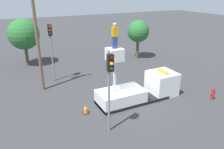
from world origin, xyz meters
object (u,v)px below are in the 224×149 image
object	(u,v)px
worker	(115,36)
fire_hydrant	(213,94)
bucket_truck	(140,90)
tree_right_bg	(138,32)
traffic_cone_rear	(86,109)
tree_left_bg	(24,34)
utility_pole	(37,38)
traffic_light_pole	(110,77)
traffic_light_across	(51,41)

from	to	relation	value
worker	fire_hydrant	xyz separation A→B (m)	(7.59, -2.71, -4.90)
bucket_truck	tree_right_bg	bearing A→B (deg)	58.24
traffic_cone_rear	tree_left_bg	bearing A→B (deg)	100.36
traffic_cone_rear	fire_hydrant	bearing A→B (deg)	-14.78
utility_pole	traffic_light_pole	bearing A→B (deg)	-72.43
worker	tree_left_bg	bearing A→B (deg)	110.15
tree_right_bg	utility_pole	size ratio (longest dim) A/B	0.55
traffic_light_across	utility_pole	xyz separation A→B (m)	(-1.34, -1.46, 0.72)
tree_left_bg	tree_right_bg	bearing A→B (deg)	-14.29
traffic_light_across	traffic_cone_rear	bearing A→B (deg)	-84.52
worker	fire_hydrant	world-z (taller)	worker
fire_hydrant	tree_right_bg	distance (m)	12.81
fire_hydrant	traffic_light_across	bearing A→B (deg)	138.05
bucket_truck	tree_right_bg	xyz separation A→B (m)	(6.02, 9.73, 2.59)
bucket_truck	traffic_light_pole	bearing A→B (deg)	-144.88
fire_hydrant	utility_pole	xyz separation A→B (m)	(-11.99, 8.11, 4.18)
bucket_truck	traffic_light_across	bearing A→B (deg)	127.98
worker	utility_pole	world-z (taller)	utility_pole
bucket_truck	traffic_light_across	distance (m)	9.24
fire_hydrant	traffic_light_pole	bearing A→B (deg)	-179.06
traffic_light_across	utility_pole	distance (m)	2.11
traffic_cone_rear	traffic_light_across	bearing A→B (deg)	95.48
fire_hydrant	tree_left_bg	bearing A→B (deg)	128.12
traffic_light_pole	fire_hydrant	xyz separation A→B (m)	(9.37, 0.15, -3.20)
bucket_truck	tree_left_bg	world-z (taller)	tree_left_bg
traffic_light_across	utility_pole	size ratio (longest dim) A/B	0.65
tree_left_bg	utility_pole	xyz separation A→B (m)	(0.40, -7.68, 1.04)
worker	utility_pole	bearing A→B (deg)	129.18
traffic_light_across	traffic_cone_rear	size ratio (longest dim) A/B	7.71
tree_left_bg	utility_pole	world-z (taller)	utility_pole
traffic_light_pole	traffic_cone_rear	xyz separation A→B (m)	(-0.61, 2.79, -3.38)
traffic_light_across	tree_left_bg	xyz separation A→B (m)	(-1.74, 6.22, -0.32)
traffic_light_pole	fire_hydrant	size ratio (longest dim) A/B	4.92
bucket_truck	utility_pole	bearing A→B (deg)	141.12
traffic_cone_rear	tree_left_bg	xyz separation A→B (m)	(-2.41, 13.15, 3.32)
bucket_truck	utility_pole	world-z (taller)	utility_pole
tree_right_bg	tree_left_bg	bearing A→B (deg)	165.71
utility_pole	bucket_truck	bearing A→B (deg)	-38.88
worker	tree_right_bg	world-z (taller)	worker
tree_left_bg	utility_pole	bearing A→B (deg)	-87.05
worker	traffic_light_pole	distance (m)	3.78
traffic_light_pole	tree_left_bg	distance (m)	16.22
bucket_truck	worker	bearing A→B (deg)	180.00
worker	fire_hydrant	bearing A→B (deg)	-19.67
traffic_light_across	fire_hydrant	distance (m)	14.73
bucket_truck	tree_right_bg	distance (m)	11.74
bucket_truck	worker	xyz separation A→B (m)	(-2.29, 0.00, 4.57)
traffic_light_pole	traffic_light_across	bearing A→B (deg)	97.47
fire_hydrant	traffic_cone_rear	bearing A→B (deg)	165.22
utility_pole	traffic_cone_rear	bearing A→B (deg)	-69.86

